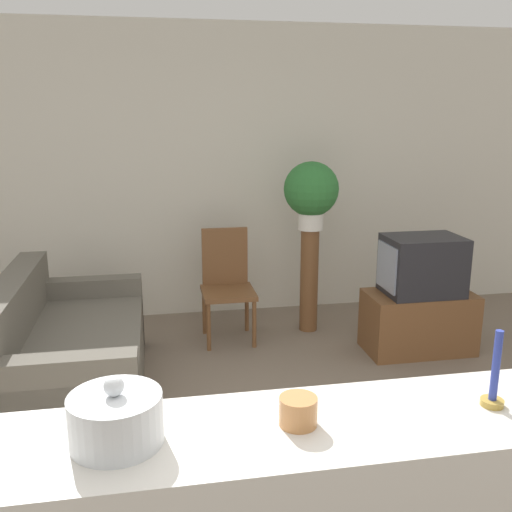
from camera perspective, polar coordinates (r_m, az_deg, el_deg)
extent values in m
cube|color=beige|center=(5.39, -7.24, 8.11)|extent=(9.00, 0.06, 2.70)
cube|color=#605B51|center=(4.18, -17.77, -10.16)|extent=(0.93, 1.69, 0.47)
cube|color=#605B51|center=(4.10, -23.27, -4.86)|extent=(0.20, 1.69, 0.37)
cube|color=#605B51|center=(3.47, -19.43, -14.21)|extent=(0.93, 0.16, 0.62)
cube|color=#605B51|center=(4.86, -16.75, -5.68)|extent=(0.93, 0.16, 0.62)
cube|color=brown|center=(4.87, 15.92, -6.36)|extent=(0.86, 0.45, 0.49)
cube|color=#232328|center=(4.73, 16.32, -0.89)|extent=(0.59, 0.43, 0.47)
cube|color=#939EB2|center=(4.60, 12.96, -1.08)|extent=(0.02, 0.35, 0.36)
cube|color=brown|center=(4.84, -2.79, -3.69)|extent=(0.44, 0.44, 0.04)
cube|color=brown|center=(4.95, -3.14, -0.01)|extent=(0.40, 0.04, 0.50)
cylinder|color=brown|center=(4.71, -4.76, -7.10)|extent=(0.04, 0.04, 0.41)
cylinder|color=brown|center=(4.76, -0.17, -6.82)|extent=(0.04, 0.04, 0.41)
cylinder|color=brown|center=(5.07, -5.19, -5.55)|extent=(0.04, 0.04, 0.41)
cylinder|color=brown|center=(5.11, -0.93, -5.32)|extent=(0.04, 0.04, 0.41)
cylinder|color=brown|center=(5.08, 5.33, -2.44)|extent=(0.16, 0.16, 0.92)
cylinder|color=white|center=(4.96, 5.47, 3.52)|extent=(0.22, 0.22, 0.15)
sphere|color=#2D7033|center=(4.91, 5.55, 6.67)|extent=(0.47, 0.47, 0.47)
cylinder|color=silver|center=(1.63, -13.83, -15.56)|extent=(0.25, 0.25, 0.14)
sphere|color=silver|center=(1.59, -14.04, -12.51)|extent=(0.06, 0.06, 0.06)
cylinder|color=#C6844C|center=(1.69, 4.24, -15.21)|extent=(0.11, 0.11, 0.08)
cylinder|color=#B7933D|center=(1.93, 22.52, -13.37)|extent=(0.07, 0.07, 0.02)
cylinder|color=#2D3D9E|center=(1.88, 22.88, -10.06)|extent=(0.02, 0.02, 0.22)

